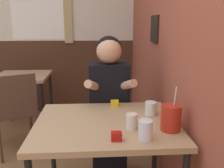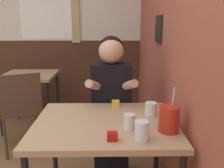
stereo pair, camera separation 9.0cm
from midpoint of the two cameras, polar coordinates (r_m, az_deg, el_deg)
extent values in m
cube|color=#9E4C38|center=(2.55, 8.97, 13.37)|extent=(0.06, 4.58, 2.70)
cube|color=black|center=(2.42, 8.62, 12.31)|extent=(0.02, 0.26, 0.25)
cube|color=#472819|center=(3.95, -13.27, 1.63)|extent=(5.35, 0.06, 1.10)
cube|color=white|center=(3.87, -17.39, 16.05)|extent=(0.74, 0.01, 0.86)
cube|color=tan|center=(3.79, -10.81, 16.48)|extent=(0.12, 0.02, 0.96)
cube|color=tan|center=(1.70, -2.87, -9.14)|extent=(0.95, 0.78, 0.04)
cylinder|color=black|center=(2.21, -14.57, -14.17)|extent=(0.04, 0.04, 0.68)
cylinder|color=black|center=(2.22, 8.64, -13.74)|extent=(0.04, 0.04, 0.68)
cube|color=tan|center=(3.37, -20.59, 1.65)|extent=(0.66, 0.66, 0.04)
cylinder|color=black|center=(3.12, -16.37, -5.85)|extent=(0.04, 0.04, 0.68)
cylinder|color=black|center=(3.81, -23.11, -2.82)|extent=(0.04, 0.04, 0.68)
cylinder|color=black|center=(3.66, -14.48, -2.79)|extent=(0.04, 0.04, 0.68)
cube|color=#4C3323|center=(2.85, -22.19, -5.72)|extent=(0.53, 0.53, 0.04)
cube|color=#4C3323|center=(2.61, -22.15, -2.46)|extent=(0.38, 0.19, 0.40)
cylinder|color=#4C3323|center=(3.12, -18.86, -8.43)|extent=(0.03, 0.03, 0.44)
cylinder|color=#4C3323|center=(2.76, -25.06, -12.03)|extent=(0.03, 0.03, 0.44)
cylinder|color=#4C3323|center=(2.79, -17.56, -11.03)|extent=(0.03, 0.03, 0.44)
cube|color=black|center=(2.37, -1.75, -14.54)|extent=(0.31, 0.20, 0.48)
cube|color=black|center=(2.17, -1.85, -2.51)|extent=(0.34, 0.20, 0.55)
sphere|color=black|center=(2.12, -1.96, 8.05)|extent=(0.22, 0.22, 0.22)
sphere|color=tan|center=(2.09, -1.93, 7.54)|extent=(0.21, 0.21, 0.21)
cylinder|color=tan|center=(2.00, -5.62, -0.39)|extent=(0.14, 0.27, 0.15)
cylinder|color=tan|center=(2.01, 2.14, -0.26)|extent=(0.14, 0.27, 0.15)
cylinder|color=#B22819|center=(1.57, 11.70, -7.59)|extent=(0.12, 0.12, 0.16)
cylinder|color=white|center=(1.53, 12.61, -3.00)|extent=(0.01, 0.04, 0.14)
cylinder|color=silver|center=(1.44, 5.82, -10.41)|extent=(0.08, 0.08, 0.11)
cylinder|color=silver|center=(1.81, 7.45, -5.55)|extent=(0.08, 0.08, 0.09)
cylinder|color=silver|center=(1.57, 2.88, -8.53)|extent=(0.07, 0.07, 0.10)
cube|color=#B7140F|center=(1.43, -0.82, -11.87)|extent=(0.06, 0.04, 0.05)
cube|color=yellow|center=(1.98, -0.72, -4.45)|extent=(0.06, 0.04, 0.05)
camera|label=1|loc=(0.04, -91.45, -0.36)|focal=40.00mm
camera|label=2|loc=(0.04, 88.55, 0.36)|focal=40.00mm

